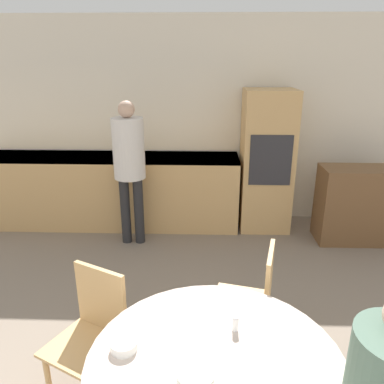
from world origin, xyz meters
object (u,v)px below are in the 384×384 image
chair_far_left (93,329)px  bowl_near (196,377)px  chair_far_right (253,297)px  oven_unit (266,161)px  bowl_far (124,345)px  sideboard (368,205)px  person_standing (129,159)px

chair_far_left → bowl_near: bearing=-16.2°
chair_far_right → bowl_near: (-0.39, -0.97, 0.26)m
oven_unit → bowl_near: (-0.81, -3.27, -0.13)m
bowl_far → sideboard: bearing=49.3°
bowl_near → bowl_far: bearing=152.6°
chair_far_left → chair_far_right: (1.04, 0.36, 0.00)m
chair_far_right → bowl_far: bearing=-29.8°
sideboard → bowl_far: sideboard is taller
sideboard → chair_far_left: size_ratio=1.32×
oven_unit → person_standing: oven_unit is taller
sideboard → chair_far_right: sideboard is taller
chair_far_left → bowl_far: (0.30, -0.42, 0.26)m
chair_far_left → bowl_near: (0.66, -0.61, 0.26)m
chair_far_left → bowl_near: chair_far_left is taller
bowl_near → oven_unit: bearing=76.2°
chair_far_left → oven_unit: bearing=87.9°
sideboard → person_standing: size_ratio=0.69×
oven_unit → person_standing: size_ratio=1.05×
oven_unit → sideboard: oven_unit is taller
chair_far_left → chair_far_right: bearing=45.7°
person_standing → bowl_far: size_ratio=12.40×
oven_unit → chair_far_left: (-1.46, -2.66, -0.38)m
sideboard → bowl_near: (-1.97, -2.89, 0.30)m
sideboard → person_standing: bearing=-177.1°
oven_unit → chair_far_left: size_ratio=2.01×
sideboard → person_standing: person_standing is taller
oven_unit → bowl_near: size_ratio=10.58×
oven_unit → chair_far_right: bearing=-100.3°
chair_far_left → sideboard: bearing=67.7°
chair_far_right → bowl_near: 1.07m
chair_far_right → bowl_near: chair_far_right is taller
chair_far_right → person_standing: 2.21m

